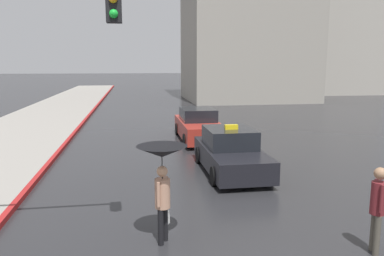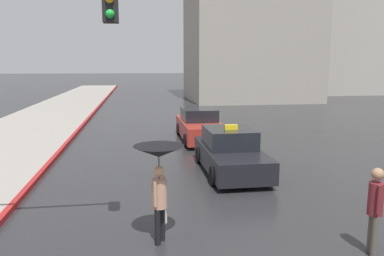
% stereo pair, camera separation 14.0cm
% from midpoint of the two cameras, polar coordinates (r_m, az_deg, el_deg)
% --- Properties ---
extents(taxi, '(1.91, 4.34, 1.65)m').
position_cam_midpoint_polar(taxi, '(12.92, 6.14, -3.75)').
color(taxi, black).
rests_on(taxi, ground_plane).
extents(sedan_red, '(1.91, 4.78, 1.53)m').
position_cam_midpoint_polar(sedan_red, '(18.31, 1.36, 0.37)').
color(sedan_red, '#A52D23').
rests_on(sedan_red, ground_plane).
extents(pedestrian_with_umbrella, '(1.03, 1.03, 2.06)m').
position_cam_midpoint_polar(pedestrian_with_umbrella, '(7.58, -4.52, -5.78)').
color(pedestrian_with_umbrella, black).
rests_on(pedestrian_with_umbrella, ground_plane).
extents(pedestrian_man, '(0.35, 0.43, 1.74)m').
position_cam_midpoint_polar(pedestrian_man, '(8.14, 26.58, -10.35)').
color(pedestrian_man, '#4C473D').
rests_on(pedestrian_man, ground_plane).
extents(traffic_light, '(3.61, 0.38, 5.51)m').
position_cam_midpoint_polar(traffic_light, '(7.56, -26.77, 10.01)').
color(traffic_light, black).
rests_on(traffic_light, ground_plane).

